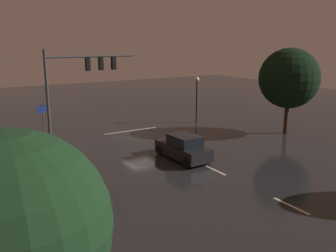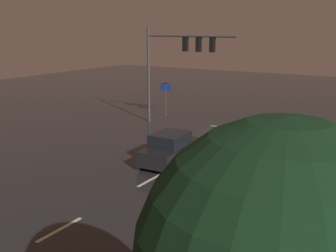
{
  "view_description": "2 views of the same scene",
  "coord_description": "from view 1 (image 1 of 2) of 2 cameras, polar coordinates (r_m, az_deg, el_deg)",
  "views": [
    {
      "loc": [
        13.77,
        27.22,
        7.87
      ],
      "look_at": [
        0.89,
        5.94,
        2.08
      ],
      "focal_mm": 39.99,
      "sensor_mm": 36.0,
      "label": 1
    },
    {
      "loc": [
        -10.66,
        25.87,
        7.2
      ],
      "look_at": [
        0.45,
        7.68,
        2.14
      ],
      "focal_mm": 44.75,
      "sensor_mm": 36.0,
      "label": 2
    }
  ],
  "objects": [
    {
      "name": "ground_plane",
      "position": [
        31.5,
        -4.22,
        -1.4
      ],
      "size": [
        80.0,
        80.0,
        0.0
      ],
      "primitive_type": "plane",
      "color": "#232326"
    },
    {
      "name": "car_approaching",
      "position": [
        24.99,
        2.36,
        -3.34
      ],
      "size": [
        2.03,
        4.42,
        1.7
      ],
      "color": "black",
      "rests_on": "ground_plane"
    },
    {
      "name": "street_lamp_left_kerb",
      "position": [
        35.65,
        4.42,
        5.44
      ],
      "size": [
        0.44,
        0.44,
        4.4
      ],
      "color": "black",
      "rests_on": "ground_plane"
    },
    {
      "name": "route_sign",
      "position": [
        31.45,
        -18.53,
        1.69
      ],
      "size": [
        0.9,
        0.23,
        2.79
      ],
      "color": "#383A3D",
      "rests_on": "ground_plane"
    },
    {
      "name": "lane_dash_far",
      "position": [
        28.11,
        -0.5,
        -3.14
      ],
      "size": [
        0.16,
        2.2,
        0.01
      ],
      "primitive_type": "cube",
      "rotation": [
        0.0,
        0.0,
        1.57
      ],
      "color": "beige",
      "rests_on": "ground_plane"
    },
    {
      "name": "lane_dash_near",
      "position": [
        19.42,
        18.28,
        -11.49
      ],
      "size": [
        0.16,
        2.2,
        0.01
      ],
      "primitive_type": "cube",
      "rotation": [
        0.0,
        0.0,
        1.57
      ],
      "color": "beige",
      "rests_on": "ground_plane"
    },
    {
      "name": "tree_right_near",
      "position": [
        8.76,
        -22.59,
        -14.17
      ],
      "size": [
        4.23,
        4.23,
        6.12
      ],
      "color": "#382314",
      "rests_on": "ground_plane"
    },
    {
      "name": "traffic_signal_assembly",
      "position": [
        29.4,
        -13.33,
        7.48
      ],
      "size": [
        7.18,
        0.47,
        7.2
      ],
      "color": "#383A3D",
      "rests_on": "ground_plane"
    },
    {
      "name": "tree_left_far",
      "position": [
        32.81,
        17.97,
        6.92
      ],
      "size": [
        5.01,
        5.01,
        7.21
      ],
      "color": "#382314",
      "rests_on": "ground_plane"
    },
    {
      "name": "stop_bar",
      "position": [
        33.09,
        -5.66,
        -0.71
      ],
      "size": [
        5.0,
        0.16,
        0.01
      ],
      "primitive_type": "cube",
      "color": "beige",
      "rests_on": "ground_plane"
    },
    {
      "name": "lane_dash_mid",
      "position": [
        23.4,
        7.07,
        -6.63
      ],
      "size": [
        0.16,
        2.2,
        0.01
      ],
      "primitive_type": "cube",
      "rotation": [
        0.0,
        0.0,
        1.57
      ],
      "color": "beige",
      "rests_on": "ground_plane"
    }
  ]
}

